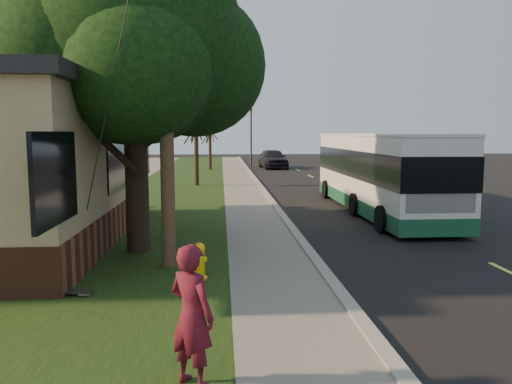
% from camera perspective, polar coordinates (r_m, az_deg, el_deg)
% --- Properties ---
extents(ground, '(120.00, 120.00, 0.00)m').
position_cam_1_polar(ground, '(10.43, 8.17, -9.87)').
color(ground, black).
rests_on(ground, ground).
extents(road, '(8.00, 80.00, 0.01)m').
position_cam_1_polar(road, '(20.91, 13.13, -1.56)').
color(road, black).
rests_on(road, ground).
extents(curb, '(0.25, 80.00, 0.12)m').
position_cam_1_polar(curb, '(20.09, 2.16, -1.57)').
color(curb, gray).
rests_on(curb, ground).
extents(sidewalk, '(2.00, 80.00, 0.08)m').
position_cam_1_polar(sidewalk, '(20.01, -0.69, -1.65)').
color(sidewalk, slate).
rests_on(sidewalk, ground).
extents(grass_verge, '(5.00, 80.00, 0.07)m').
position_cam_1_polar(grass_verge, '(20.12, -10.69, -1.74)').
color(grass_verge, black).
rests_on(grass_verge, ground).
extents(fire_hydrant, '(0.32, 0.32, 0.74)m').
position_cam_1_polar(fire_hydrant, '(10.10, -6.50, -7.86)').
color(fire_hydrant, yellow).
rests_on(fire_hydrant, grass_verge).
extents(utility_pole, '(2.86, 3.21, 9.07)m').
position_cam_1_polar(utility_pole, '(10.94, -10.41, 15.36)').
color(utility_pole, '#473321').
rests_on(utility_pole, ground).
extents(leafy_tree, '(6.30, 6.00, 7.80)m').
position_cam_1_polar(leafy_tree, '(12.76, -13.64, 16.48)').
color(leafy_tree, black).
rests_on(leafy_tree, grass_verge).
extents(bare_tree_near, '(1.38, 1.21, 4.31)m').
position_cam_1_polar(bare_tree_near, '(27.81, -6.84, 5.04)').
color(bare_tree_near, black).
rests_on(bare_tree_near, grass_verge).
extents(bare_tree_far, '(1.38, 1.21, 4.03)m').
position_cam_1_polar(bare_tree_far, '(39.78, -5.28, 5.36)').
color(bare_tree_far, black).
rests_on(bare_tree_far, grass_verge).
extents(traffic_signal, '(0.18, 0.22, 5.50)m').
position_cam_1_polar(traffic_signal, '(43.84, -0.57, 7.03)').
color(traffic_signal, '#2D2D30').
rests_on(traffic_signal, ground).
extents(transit_bus, '(2.51, 10.86, 2.94)m').
position_cam_1_polar(transit_bus, '(19.30, 13.84, 2.40)').
color(transit_bus, silver).
rests_on(transit_bus, ground).
extents(skateboarder, '(0.73, 0.70, 1.67)m').
position_cam_1_polar(skateboarder, '(5.91, -7.35, -13.81)').
color(skateboarder, '#52101F').
rests_on(skateboarder, grass_verge).
extents(skateboard_main, '(0.25, 0.80, 0.07)m').
position_cam_1_polar(skateboard_main, '(12.50, -7.50, -6.46)').
color(skateboard_main, black).
rests_on(skateboard_main, grass_verge).
extents(skateboard_spare, '(0.90, 0.37, 0.08)m').
position_cam_1_polar(skateboard_spare, '(9.76, -20.71, -10.62)').
color(skateboard_spare, black).
rests_on(skateboard_spare, grass_verge).
extents(dumpster, '(1.88, 1.68, 1.38)m').
position_cam_1_polar(dumpster, '(20.55, -22.19, 0.01)').
color(dumpster, black).
rests_on(dumpster, building_lot).
extents(distant_car, '(2.41, 4.99, 1.64)m').
position_cam_1_polar(distant_car, '(41.99, 1.94, 3.84)').
color(distant_car, black).
rests_on(distant_car, ground).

